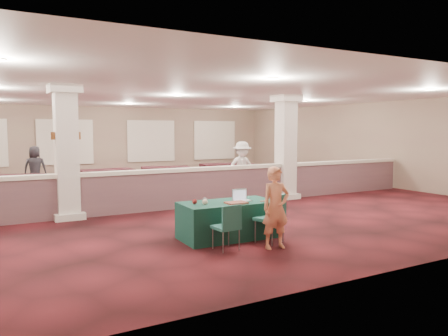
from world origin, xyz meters
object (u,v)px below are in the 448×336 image
conf_chair_side (228,223)px  far_table_front_right (243,173)px  far_table_front_center (106,180)px  attendee_b (242,168)px  far_table_back_right (224,173)px  attendee_d (35,168)px  attendee_c (290,160)px  conf_chair_main (273,214)px  far_table_back_left (16,185)px  far_table_back_center (166,176)px  woman (276,208)px  near_table (228,220)px

conf_chair_side → far_table_front_right: bearing=53.0°
far_table_front_center → attendee_b: size_ratio=1.06×
far_table_back_right → attendee_d: (-7.06, 1.08, 0.41)m
far_table_back_right → attendee_c: 3.00m
far_table_front_center → far_table_back_right: size_ratio=0.99×
conf_chair_side → conf_chair_main: bearing=-1.4°
far_table_front_center → far_table_back_left: 2.89m
conf_chair_side → far_table_back_right: 10.27m
far_table_back_left → far_table_back_center: far_table_back_center is taller
woman → attendee_b: size_ratio=0.85×
conf_chair_side → attendee_b: size_ratio=0.47×
woman → far_table_back_left: (-3.66, 9.28, -0.40)m
near_table → far_table_back_center: size_ratio=1.04×
far_table_back_center → far_table_front_center: bearing=-175.1°
far_table_back_left → woman: bearing=-68.5°
far_table_back_left → attendee_c: size_ratio=1.00×
near_table → far_table_front_right: size_ratio=1.12×
conf_chair_main → attendee_d: 10.53m
far_table_front_right → attendee_d: bearing=170.7°
far_table_back_right → attendee_b: attendee_b is taller
far_table_front_center → far_table_back_center: 2.34m
near_table → far_table_front_right: 9.60m
conf_chair_side → far_table_back_left: bearing=103.6°
near_table → far_table_front_center: bearing=94.5°
attendee_d → conf_chair_side: bearing=116.9°
conf_chair_side → far_table_back_right: bearing=57.5°
far_table_back_right → attendee_c: (2.91, -0.59, 0.46)m
near_table → far_table_front_right: near_table is taller
near_table → conf_chair_main: bearing=-52.0°
conf_chair_side → far_table_back_center: (2.37, 9.01, -0.12)m
near_table → woman: size_ratio=1.27×
far_table_front_right → far_table_back_center: far_table_back_center is taller
conf_chair_side → attendee_b: (3.84, 5.81, 0.39)m
near_table → attendee_b: 6.07m
woman → far_table_back_center: size_ratio=0.82×
near_table → far_table_back_left: bearing=113.4°
conf_chair_main → far_table_front_right: conf_chair_main is taller
attendee_c → attendee_d: (-9.97, 1.67, -0.05)m
near_table → attendee_d: size_ratio=1.19×
near_table → attendee_c: bearing=47.5°
attendee_c → woman: bearing=-172.0°
conf_chair_main → attendee_b: (2.83, 5.76, 0.33)m
attendee_c → attendee_b: bearing=170.0°
near_table → conf_chair_side: bearing=-117.5°
far_table_back_left → attendee_b: size_ratio=0.96×
conf_chair_side → far_table_front_center: (0.04, 8.81, -0.11)m
attendee_b → attendee_d: 7.35m
attendee_d → far_table_back_left: bearing=72.1°
attendee_c → far_table_back_center: bearing=130.7°
far_table_front_center → far_table_back_center: far_table_front_center is taller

